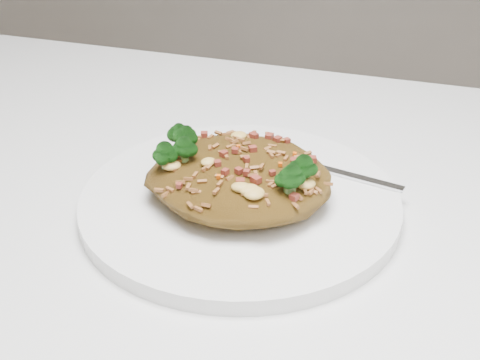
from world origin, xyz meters
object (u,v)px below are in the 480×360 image
(plate, at_px, (240,202))
(fried_rice, at_px, (239,169))
(dining_table, at_px, (151,317))
(fork, at_px, (326,169))

(plate, height_order, fried_rice, fried_rice)
(dining_table, relative_size, plate, 4.38)
(dining_table, distance_m, fried_rice, 0.16)
(plate, distance_m, fork, 0.09)
(dining_table, bearing_deg, fork, 44.19)
(dining_table, relative_size, fork, 7.42)
(dining_table, xyz_separation_m, fork, (0.13, 0.12, 0.11))
(fried_rice, bearing_deg, plate, 48.47)
(dining_table, bearing_deg, fried_rice, 42.74)
(dining_table, relative_size, fried_rice, 7.66)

